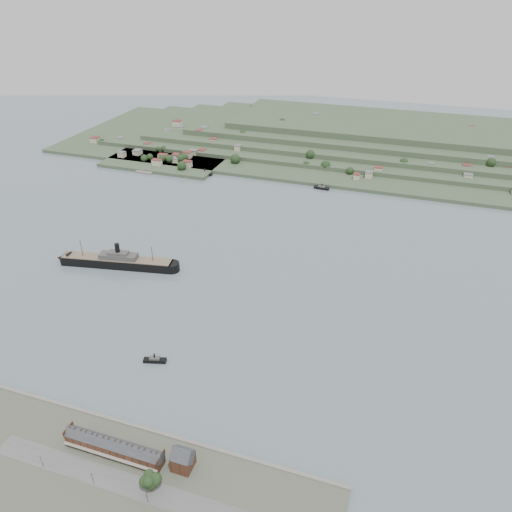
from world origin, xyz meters
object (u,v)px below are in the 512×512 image
(terrace_row, at_px, (114,447))
(steamship, at_px, (114,261))
(tugboat, at_px, (155,360))
(fig_tree, at_px, (150,481))
(gabled_building, at_px, (183,459))

(terrace_row, xyz_separation_m, steamship, (-106.82, 166.79, -1.98))
(terrace_row, relative_size, tugboat, 3.62)
(fig_tree, bearing_deg, tugboat, 117.81)
(tugboat, height_order, fig_tree, fig_tree)
(terrace_row, height_order, steamship, steamship)
(steamship, height_order, tugboat, steamship)
(steamship, relative_size, tugboat, 7.11)
(gabled_building, bearing_deg, fig_tree, -118.14)
(terrace_row, xyz_separation_m, gabled_building, (37.50, 4.02, 1.34))
(steamship, xyz_separation_m, tugboat, (91.30, -95.97, -3.24))
(gabled_building, height_order, fig_tree, gabled_building)
(steamship, bearing_deg, gabled_building, -48.44)
(fig_tree, bearing_deg, gabled_building, 61.86)
(terrace_row, height_order, gabled_building, gabled_building)
(tugboat, bearing_deg, terrace_row, -77.64)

